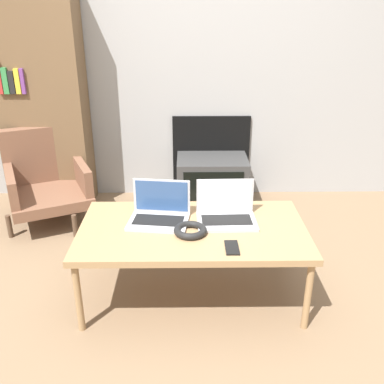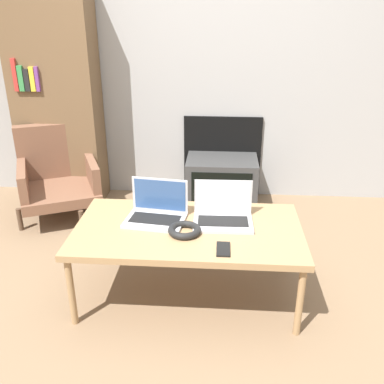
{
  "view_description": "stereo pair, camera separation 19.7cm",
  "coord_description": "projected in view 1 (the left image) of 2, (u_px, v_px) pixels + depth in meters",
  "views": [
    {
      "loc": [
        -0.03,
        -1.74,
        1.54
      ],
      "look_at": [
        0.0,
        0.62,
        0.51
      ],
      "focal_mm": 40.0,
      "sensor_mm": 36.0,
      "label": 1
    },
    {
      "loc": [
        0.17,
        -1.73,
        1.54
      ],
      "look_at": [
        0.0,
        0.62,
        0.51
      ],
      "focal_mm": 40.0,
      "sensor_mm": 36.0,
      "label": 2
    }
  ],
  "objects": [
    {
      "name": "armchair",
      "position": [
        46.0,
        177.0,
        3.28
      ],
      "size": [
        0.76,
        0.78,
        0.69
      ],
      "rotation": [
        0.0,
        0.0,
        0.42
      ],
      "color": "brown",
      "rests_on": "ground_plane"
    },
    {
      "name": "tv",
      "position": [
        212.0,
        181.0,
        3.56
      ],
      "size": [
        0.58,
        0.41,
        0.4
      ],
      "color": "#383838",
      "rests_on": "ground_plane"
    },
    {
      "name": "wall_back",
      "position": [
        190.0,
        41.0,
        3.36
      ],
      "size": [
        7.0,
        0.08,
        2.6
      ],
      "color": "#999999",
      "rests_on": "ground_plane"
    },
    {
      "name": "laptop_right",
      "position": [
        226.0,
        212.0,
        2.4
      ],
      "size": [
        0.33,
        0.24,
        0.21
      ],
      "rotation": [
        0.0,
        0.0,
        0.02
      ],
      "color": "#B2B2B7",
      "rests_on": "table"
    },
    {
      "name": "ground_plane",
      "position": [
        193.0,
        330.0,
        2.21
      ],
      "size": [
        14.0,
        14.0,
        0.0
      ],
      "primitive_type": "plane",
      "color": "#7A6047"
    },
    {
      "name": "laptop_left",
      "position": [
        160.0,
        212.0,
        2.39
      ],
      "size": [
        0.35,
        0.28,
        0.21
      ],
      "rotation": [
        0.0,
        0.0,
        -0.13
      ],
      "color": "#B2B2B7",
      "rests_on": "table"
    },
    {
      "name": "headphones",
      "position": [
        190.0,
        230.0,
        2.26
      ],
      "size": [
        0.18,
        0.18,
        0.04
      ],
      "color": "black",
      "rests_on": "table"
    },
    {
      "name": "bookshelf",
      "position": [
        42.0,
        101.0,
        3.33
      ],
      "size": [
        0.67,
        0.32,
        1.72
      ],
      "color": "brown",
      "rests_on": "ground_plane"
    },
    {
      "name": "table",
      "position": [
        193.0,
        233.0,
        2.34
      ],
      "size": [
        1.24,
        0.68,
        0.43
      ],
      "color": "#9E7A51",
      "rests_on": "ground_plane"
    },
    {
      "name": "phone",
      "position": [
        232.0,
        248.0,
        2.12
      ],
      "size": [
        0.07,
        0.14,
        0.01
      ],
      "color": "black",
      "rests_on": "table"
    }
  ]
}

